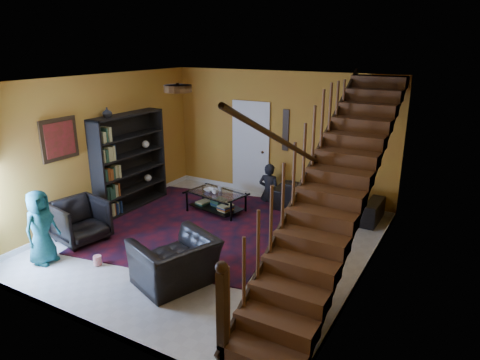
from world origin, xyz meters
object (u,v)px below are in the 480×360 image
object	(u,v)px
sofa	(327,198)
coffee_table	(216,201)
armchair_right	(175,262)
bookshelf	(130,164)
armchair_left	(80,221)

from	to	relation	value
sofa	coffee_table	world-z (taller)	sofa
sofa	armchair_right	xyz separation A→B (m)	(-1.01, -3.70, 0.03)
bookshelf	sofa	size ratio (longest dim) A/B	0.92
sofa	armchair_right	size ratio (longest dim) A/B	2.01
bookshelf	armchair_right	distance (m)	3.40
armchair_left	armchair_right	size ratio (longest dim) A/B	0.77
armchair_left	bookshelf	bearing A→B (deg)	22.86
armchair_left	coffee_table	xyz separation A→B (m)	(1.35, 2.32, -0.14)
armchair_left	armchair_right	bearing A→B (deg)	-86.65
armchair_right	armchair_left	bearing A→B (deg)	-76.89
armchair_right	coffee_table	bearing A→B (deg)	-138.78
armchair_left	coffee_table	size ratio (longest dim) A/B	0.68
sofa	armchair_left	distance (m)	4.76
armchair_right	coffee_table	world-z (taller)	armchair_right
coffee_table	sofa	bearing A→B (deg)	28.17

